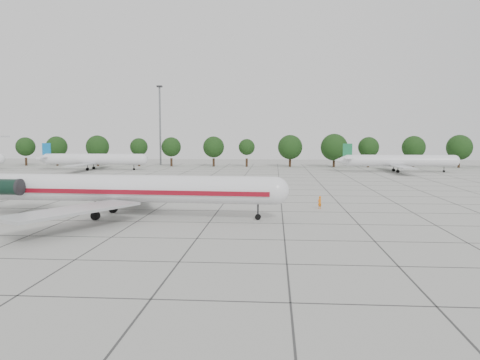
{
  "coord_description": "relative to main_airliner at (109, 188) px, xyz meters",
  "views": [
    {
      "loc": [
        7.06,
        -57.62,
        9.35
      ],
      "look_at": [
        2.45,
        4.29,
        3.5
      ],
      "focal_mm": 35.0,
      "sensor_mm": 36.0,
      "label": 1
    }
  ],
  "objects": [
    {
      "name": "bg_airliner_b",
      "position": [
        -30.72,
        72.7,
        -0.44
      ],
      "size": [
        28.24,
        27.2,
        7.4
      ],
      "color": "silver",
      "rests_on": "ground"
    },
    {
      "name": "floodlight_mast",
      "position": [
        -17.84,
        96.93,
        10.93
      ],
      "size": [
        1.6,
        1.6,
        25.45
      ],
      "color": "slate",
      "rests_on": "ground"
    },
    {
      "name": "bg_airliner_d",
      "position": [
        51.39,
        71.03,
        -0.44
      ],
      "size": [
        28.24,
        27.2,
        7.4
      ],
      "color": "silver",
      "rests_on": "ground"
    },
    {
      "name": "ground_crew",
      "position": [
        25.03,
        7.58,
        -2.53
      ],
      "size": [
        0.71,
        0.69,
        1.64
      ],
      "primitive_type": "imported",
      "rotation": [
        0.0,
        0.0,
        3.88
      ],
      "color": "orange",
      "rests_on": "ground"
    },
    {
      "name": "apron_joints",
      "position": [
        12.16,
        19.93,
        -3.34
      ],
      "size": [
        170.0,
        170.0,
        0.02
      ],
      "primitive_type": "cube",
      "color": "#383838",
      "rests_on": "ground"
    },
    {
      "name": "tree_line",
      "position": [
        0.48,
        89.93,
        2.63
      ],
      "size": [
        249.86,
        8.44,
        10.22
      ],
      "color": "#332114",
      "rests_on": "ground"
    },
    {
      "name": "main_airliner",
      "position": [
        0.0,
        0.0,
        0.0
      ],
      "size": [
        40.47,
        31.75,
        9.48
      ],
      "rotation": [
        0.0,
        0.0,
        -0.06
      ],
      "color": "silver",
      "rests_on": "ground"
    },
    {
      "name": "ground",
      "position": [
        12.16,
        4.93,
        -3.35
      ],
      "size": [
        260.0,
        260.0,
        0.0
      ],
      "primitive_type": "plane",
      "color": "#ACABA4",
      "rests_on": "ground"
    }
  ]
}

